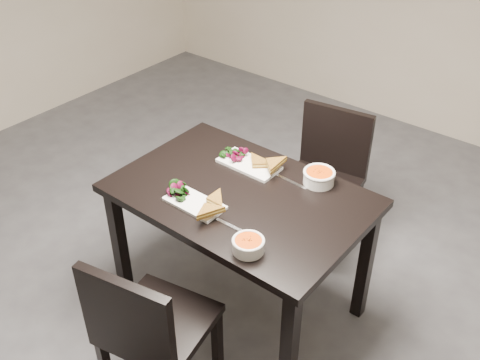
% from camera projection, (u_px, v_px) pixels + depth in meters
% --- Properties ---
extents(ground, '(5.00, 5.00, 0.00)m').
position_uv_depth(ground, '(204.00, 283.00, 3.17)').
color(ground, '#47474C').
rests_on(ground, ground).
extents(table, '(1.20, 0.80, 0.75)m').
position_uv_depth(table, '(240.00, 209.00, 2.68)').
color(table, black).
rests_on(table, ground).
extents(chair_near, '(0.50, 0.50, 0.85)m').
position_uv_depth(chair_near, '(148.00, 328.00, 2.29)').
color(chair_near, black).
rests_on(chair_near, ground).
extents(chair_far, '(0.48, 0.48, 0.85)m').
position_uv_depth(chair_far, '(326.00, 172.00, 3.24)').
color(chair_far, black).
rests_on(chair_far, ground).
extents(plate_near, '(0.28, 0.14, 0.01)m').
position_uv_depth(plate_near, '(195.00, 203.00, 2.54)').
color(plate_near, white).
rests_on(plate_near, table).
extents(sandwich_near, '(0.14, 0.11, 0.05)m').
position_uv_depth(sandwich_near, '(207.00, 202.00, 2.50)').
color(sandwich_near, olive).
rests_on(sandwich_near, plate_near).
extents(salad_near, '(0.09, 0.08, 0.04)m').
position_uv_depth(salad_near, '(178.00, 191.00, 2.57)').
color(salad_near, black).
rests_on(salad_near, plate_near).
extents(soup_bowl_near, '(0.14, 0.14, 0.06)m').
position_uv_depth(soup_bowl_near, '(248.00, 245.00, 2.26)').
color(soup_bowl_near, white).
rests_on(soup_bowl_near, table).
extents(cutlery_near, '(0.18, 0.02, 0.00)m').
position_uv_depth(cutlery_near, '(233.00, 227.00, 2.41)').
color(cutlery_near, silver).
rests_on(cutlery_near, table).
extents(plate_far, '(0.31, 0.16, 0.02)m').
position_uv_depth(plate_far, '(249.00, 164.00, 2.80)').
color(plate_far, white).
rests_on(plate_far, table).
extents(sandwich_far, '(0.20, 0.19, 0.05)m').
position_uv_depth(sandwich_far, '(257.00, 164.00, 2.74)').
color(sandwich_far, olive).
rests_on(sandwich_far, plate_far).
extents(salad_far, '(0.10, 0.09, 0.04)m').
position_uv_depth(salad_far, '(234.00, 153.00, 2.84)').
color(salad_far, black).
rests_on(salad_far, plate_far).
extents(soup_bowl_far, '(0.16, 0.16, 0.07)m').
position_uv_depth(soup_bowl_far, '(319.00, 176.00, 2.66)').
color(soup_bowl_far, white).
rests_on(soup_bowl_far, table).
extents(cutlery_far, '(0.18, 0.03, 0.00)m').
position_uv_depth(cutlery_far, '(291.00, 182.00, 2.69)').
color(cutlery_far, silver).
rests_on(cutlery_far, table).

